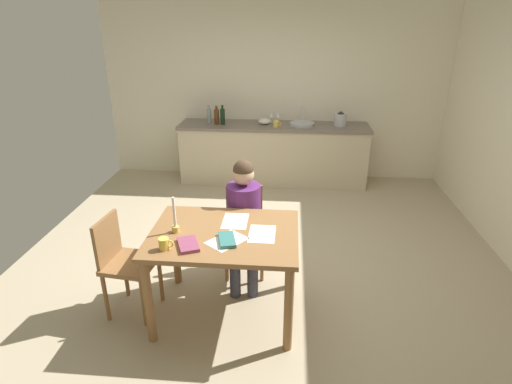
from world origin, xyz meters
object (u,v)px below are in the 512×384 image
book_magazine (227,240)px  dining_table (224,245)px  candlestick (175,222)px  teacup_on_counter (276,124)px  book_cookery (188,244)px  stovetop_kettle (340,119)px  chair_at_table (244,226)px  wine_glass_near_sink (278,115)px  person_seated (244,215)px  bottle_wine_red (223,116)px  chair_side_empty (124,260)px  bottle_vinegar (217,116)px  coffee_mug (164,244)px  sink_unit (302,124)px  bottle_oil (209,116)px  mixing_bowl (265,121)px  wine_glass_by_kettle (271,115)px

book_magazine → dining_table: bearing=93.5°
candlestick → teacup_on_counter: bearing=77.2°
book_cookery → stovetop_kettle: (1.47, 3.38, 0.20)m
chair_at_table → wine_glass_near_sink: bearing=84.9°
person_seated → bottle_wine_red: bearing=103.2°
chair_side_empty → bottle_vinegar: (0.27, 3.13, 0.52)m
coffee_mug → candlestick: size_ratio=0.37×
candlestick → book_magazine: candlestick is taller
chair_at_table → candlestick: 0.95m
chair_side_empty → teacup_on_counter: size_ratio=7.60×
person_seated → book_magazine: 0.70m
book_cookery → candlestick: bearing=103.4°
dining_table → chair_at_table: 0.72m
book_cookery → sink_unit: sink_unit is taller
coffee_mug → teacup_on_counter: teacup_on_counter is taller
bottle_oil → teacup_on_counter: 1.03m
coffee_mug → mixing_bowl: size_ratio=0.61×
bottle_oil → mixing_bowl: (0.84, 0.01, -0.07)m
dining_table → book_magazine: book_magazine is taller
mixing_bowl → wine_glass_by_kettle: size_ratio=1.21×
chair_at_table → coffee_mug: 1.16m
person_seated → chair_side_empty: 1.13m
dining_table → candlestick: candlestick is taller
chair_at_table → book_magazine: size_ratio=3.72×
sink_unit → bottle_oil: (-1.39, 0.00, 0.09)m
book_magazine → mixing_bowl: bearing=74.2°
bottle_vinegar → teacup_on_counter: size_ratio=2.34×
coffee_mug → bottle_oil: size_ratio=0.43×
chair_side_empty → sink_unit: size_ratio=2.46×
sink_unit → bottle_vinegar: 1.27m
bottle_vinegar → mixing_bowl: bearing=4.8°
candlestick → bottle_vinegar: bearing=93.7°
coffee_mug → book_magazine: size_ratio=0.49×
candlestick → sink_unit: sink_unit is taller
chair_at_table → person_seated: person_seated is taller
bottle_wine_red → wine_glass_by_kettle: size_ratio=1.85×
coffee_mug → sink_unit: size_ratio=0.31×
candlestick → bottle_oil: size_ratio=1.15×
chair_at_table → bottle_wine_red: size_ratio=3.03×
coffee_mug → teacup_on_counter: bearing=78.0°
bottle_oil → stovetop_kettle: size_ratio=1.21×
dining_table → coffee_mug: (-0.40, -0.30, 0.17)m
sink_unit → wine_glass_by_kettle: 0.49m
person_seated → bottle_vinegar: 2.66m
book_cookery → teacup_on_counter: teacup_on_counter is taller
bottle_wine_red → bottle_vinegar: bearing=178.5°
coffee_mug → stovetop_kettle: (1.63, 3.44, 0.16)m
bottle_vinegar → wine_glass_by_kettle: size_ratio=1.77×
stovetop_kettle → book_magazine: bearing=-109.9°
book_cookery → bottle_wine_red: 3.35m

